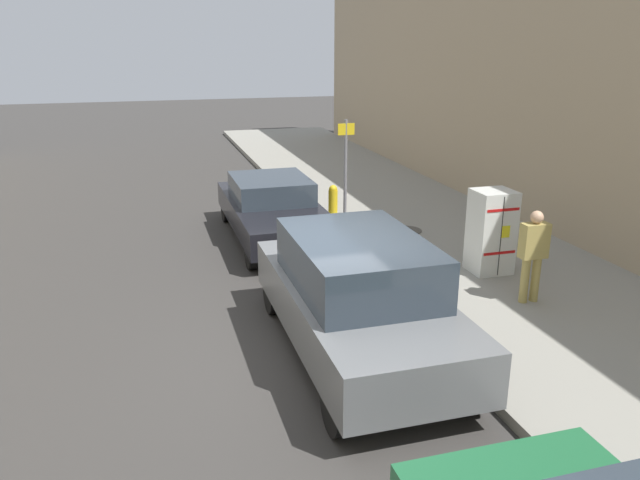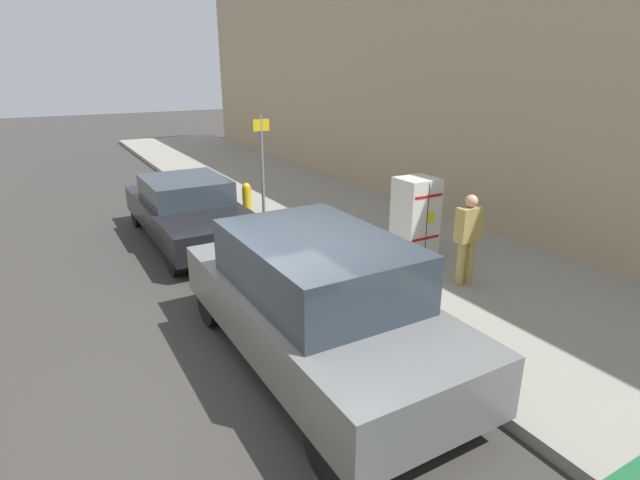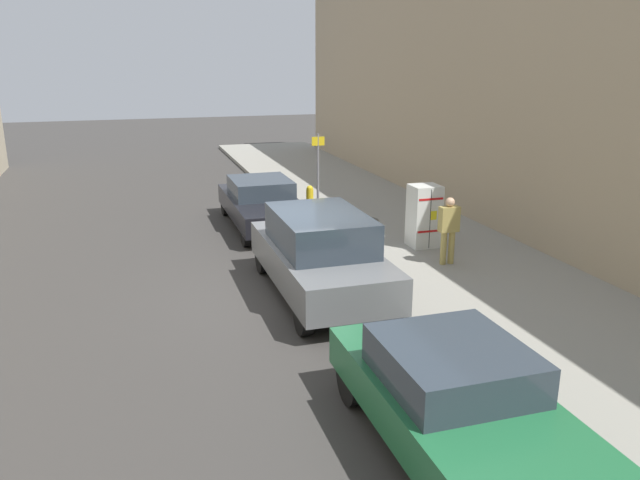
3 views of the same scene
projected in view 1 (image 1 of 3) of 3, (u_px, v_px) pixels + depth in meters
ground_plane at (319, 354)px, 8.96m from camera, size 80.00×80.00×0.00m
sidewalk_slab at (560, 316)px, 10.01m from camera, size 4.78×44.00×0.16m
discarded_refrigerator at (491, 231)px, 11.50m from camera, size 0.71×0.67×1.55m
manhole_cover at (406, 230)px, 14.18m from camera, size 0.70×0.70×0.02m
street_sign_post at (345, 173)px, 13.32m from camera, size 0.36×0.07×2.56m
fire_hydrant at (333, 202)px, 14.99m from camera, size 0.22×0.22×0.84m
pedestrian_walking_far at (533, 251)px, 10.11m from camera, size 0.45×0.22×1.56m
parked_sedan_dark at (273, 208)px, 13.93m from camera, size 1.87×4.63×1.37m
parked_suv_gray at (357, 295)px, 8.71m from camera, size 1.94×4.66×1.75m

